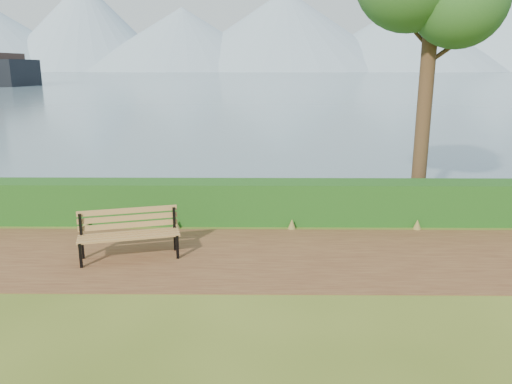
{
  "coord_description": "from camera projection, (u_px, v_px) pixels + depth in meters",
  "views": [
    {
      "loc": [
        0.87,
        -8.97,
        3.66
      ],
      "look_at": [
        0.78,
        1.2,
        1.1
      ],
      "focal_mm": 35.0,
      "sensor_mm": 36.0,
      "label": 1
    }
  ],
  "objects": [
    {
      "name": "ground",
      "position": [
        215.0,
        262.0,
        9.61
      ],
      "size": [
        140.0,
        140.0,
        0.0
      ],
      "primitive_type": "plane",
      "color": "#405518",
      "rests_on": "ground"
    },
    {
      "name": "path",
      "position": [
        217.0,
        256.0,
        9.9
      ],
      "size": [
        40.0,
        3.4,
        0.01
      ],
      "primitive_type": "cube",
      "color": "#532E1C",
      "rests_on": "ground"
    },
    {
      "name": "hedge",
      "position": [
        224.0,
        202.0,
        12.0
      ],
      "size": [
        32.0,
        0.85,
        1.0
      ],
      "primitive_type": "cube",
      "color": "#154614",
      "rests_on": "ground"
    },
    {
      "name": "water",
      "position": [
        259.0,
        74.0,
        261.71
      ],
      "size": [
        700.0,
        510.0,
        0.0
      ],
      "primitive_type": "cube",
      "color": "#415B69",
      "rests_on": "ground"
    },
    {
      "name": "mountains",
      "position": [
        248.0,
        35.0,
        396.64
      ],
      "size": [
        585.0,
        190.0,
        70.0
      ],
      "color": "#829AAD",
      "rests_on": "ground"
    },
    {
      "name": "bench",
      "position": [
        129.0,
        230.0,
        9.75
      ],
      "size": [
        2.0,
        1.05,
        0.96
      ],
      "rotation": [
        0.0,
        0.0,
        0.27
      ],
      "color": "black",
      "rests_on": "ground"
    }
  ]
}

